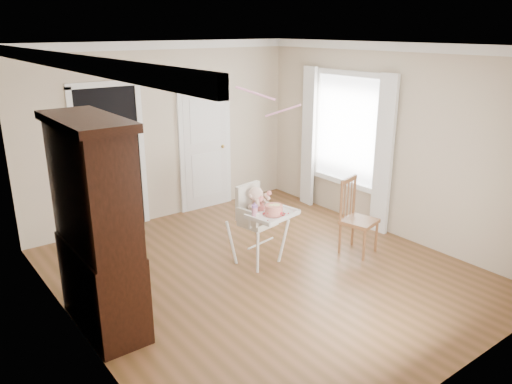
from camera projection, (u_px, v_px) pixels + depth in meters
floor at (265, 272)px, 6.18m from camera, size 5.00×5.00×0.00m
ceiling at (266, 46)px, 5.33m from camera, size 5.00×5.00×0.00m
wall_back at (165, 133)px, 7.64m from camera, size 4.50×0.00×4.50m
wall_left at (69, 208)px, 4.46m from camera, size 0.00×5.00×5.00m
wall_right at (391, 142)px, 7.04m from camera, size 0.00×5.00×5.00m
crown_molding at (266, 51)px, 5.35m from camera, size 4.50×5.00×0.12m
doorway at (110, 157)px, 7.19m from camera, size 1.06×0.05×2.22m
closet_door at (205, 147)px, 8.13m from camera, size 0.96×0.09×2.13m
window_right at (345, 137)px, 7.63m from camera, size 0.13×1.84×2.30m
high_chair at (258, 216)px, 6.23m from camera, size 0.71×0.83×1.05m
baby at (257, 204)px, 6.20m from camera, size 0.32×0.23×0.44m
cake at (274, 210)px, 6.01m from camera, size 0.28×0.28×0.13m
sippy_cup at (255, 210)px, 5.96m from camera, size 0.08×0.08×0.18m
china_cabinet at (97, 227)px, 4.77m from camera, size 0.56×1.26×2.13m
dining_chair at (357, 219)px, 6.60m from camera, size 0.50×0.50×1.01m
streamer at (255, 93)px, 5.78m from camera, size 0.30×0.42×0.15m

